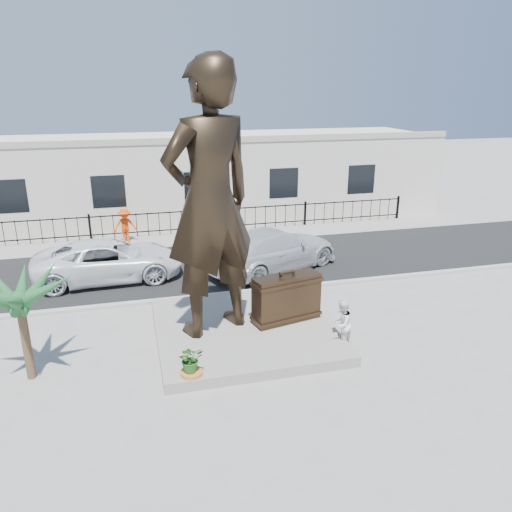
{
  "coord_description": "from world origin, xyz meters",
  "views": [
    {
      "loc": [
        -3.53,
        -11.67,
        7.15
      ],
      "look_at": [
        0.0,
        2.0,
        2.3
      ],
      "focal_mm": 35.0,
      "sensor_mm": 36.0,
      "label": 1
    }
  ],
  "objects_px": {
    "statue": "(210,202)",
    "car_white": "(109,260)",
    "suitcase": "(287,298)",
    "tourist": "(342,324)"
  },
  "relations": [
    {
      "from": "statue",
      "to": "car_white",
      "type": "xyz_separation_m",
      "value": [
        -3.07,
        5.64,
        -3.34
      ]
    },
    {
      "from": "statue",
      "to": "car_white",
      "type": "relative_size",
      "value": 1.37
    },
    {
      "from": "suitcase",
      "to": "car_white",
      "type": "height_order",
      "value": "suitcase"
    },
    {
      "from": "statue",
      "to": "suitcase",
      "type": "relative_size",
      "value": 3.69
    },
    {
      "from": "suitcase",
      "to": "tourist",
      "type": "distance_m",
      "value": 1.91
    },
    {
      "from": "tourist",
      "to": "car_white",
      "type": "relative_size",
      "value": 0.26
    },
    {
      "from": "suitcase",
      "to": "car_white",
      "type": "distance_m",
      "value": 7.79
    },
    {
      "from": "suitcase",
      "to": "tourist",
      "type": "bearing_deg",
      "value": -64.48
    },
    {
      "from": "statue",
      "to": "tourist",
      "type": "height_order",
      "value": "statue"
    },
    {
      "from": "statue",
      "to": "suitcase",
      "type": "height_order",
      "value": "statue"
    }
  ]
}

